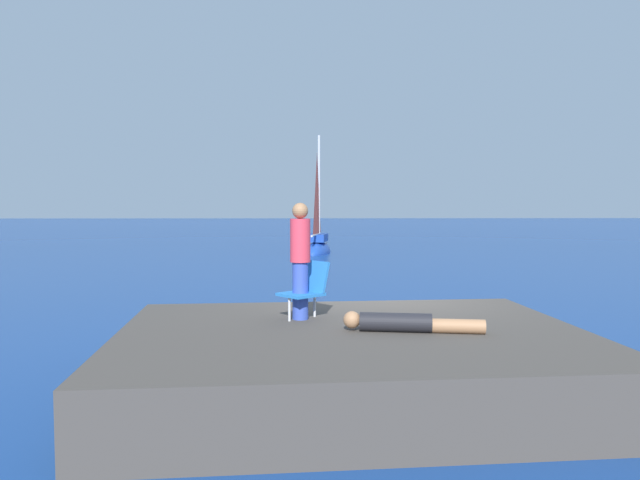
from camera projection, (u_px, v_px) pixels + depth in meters
ground_plane at (382, 344)px, 10.56m from camera, size 160.00×160.00×0.00m
shore_ledge at (352, 361)px, 7.83m from camera, size 6.24×4.93×0.82m
boulder_seaward at (392, 353)px, 9.95m from camera, size 0.98×1.04×0.51m
boulder_inland at (392, 342)px, 10.66m from camera, size 1.01×1.17×0.68m
sailboat_near at (318, 246)px, 29.12m from camera, size 1.68×3.39×6.16m
person_sunbather at (406, 323)px, 7.67m from camera, size 1.76×0.44×0.25m
person_standing at (300, 257)px, 8.47m from camera, size 0.28×0.28×1.62m
beach_chair at (307, 287)px, 8.57m from camera, size 0.76×0.75×0.80m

